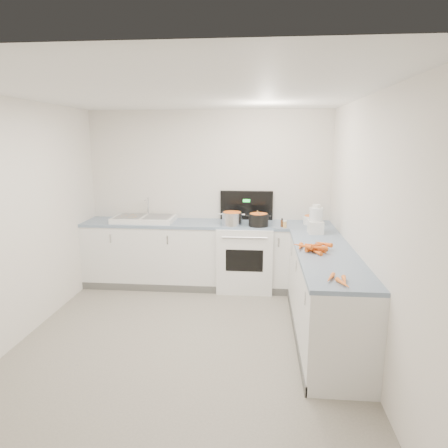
# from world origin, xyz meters

# --- Properties ---
(floor) EXTENTS (3.50, 4.00, 0.00)m
(floor) POSITION_xyz_m (0.00, 0.00, 0.00)
(floor) COLOR gray
(floor) RESTS_ON ground
(ceiling) EXTENTS (3.50, 4.00, 0.00)m
(ceiling) POSITION_xyz_m (0.00, 0.00, 2.50)
(ceiling) COLOR silver
(ceiling) RESTS_ON ground
(wall_back) EXTENTS (3.50, 0.00, 2.50)m
(wall_back) POSITION_xyz_m (0.00, 2.00, 1.25)
(wall_back) COLOR silver
(wall_back) RESTS_ON ground
(wall_front) EXTENTS (3.50, 0.00, 2.50)m
(wall_front) POSITION_xyz_m (0.00, -2.00, 1.25)
(wall_front) COLOR silver
(wall_front) RESTS_ON ground
(wall_left) EXTENTS (0.00, 4.00, 2.50)m
(wall_left) POSITION_xyz_m (-1.75, 0.00, 1.25)
(wall_left) COLOR silver
(wall_left) RESTS_ON ground
(wall_right) EXTENTS (0.00, 4.00, 2.50)m
(wall_right) POSITION_xyz_m (1.75, 0.00, 1.25)
(wall_right) COLOR silver
(wall_right) RESTS_ON ground
(counter_back) EXTENTS (3.50, 0.62, 0.94)m
(counter_back) POSITION_xyz_m (0.00, 1.70, 0.47)
(counter_back) COLOR white
(counter_back) RESTS_ON ground
(counter_right) EXTENTS (0.62, 2.20, 0.94)m
(counter_right) POSITION_xyz_m (1.45, 0.30, 0.47)
(counter_right) COLOR white
(counter_right) RESTS_ON ground
(stove) EXTENTS (0.76, 0.65, 1.36)m
(stove) POSITION_xyz_m (0.55, 1.69, 0.47)
(stove) COLOR white
(stove) RESTS_ON ground
(sink) EXTENTS (0.86, 0.52, 0.31)m
(sink) POSITION_xyz_m (-0.90, 1.70, 0.98)
(sink) COLOR white
(sink) RESTS_ON counter_back
(steel_pot) EXTENTS (0.28, 0.28, 0.20)m
(steel_pot) POSITION_xyz_m (0.37, 1.55, 1.02)
(steel_pot) COLOR silver
(steel_pot) RESTS_ON stove
(black_pot) EXTENTS (0.35, 0.35, 0.19)m
(black_pot) POSITION_xyz_m (0.73, 1.53, 1.01)
(black_pot) COLOR black
(black_pot) RESTS_ON stove
(wooden_spoon) EXTENTS (0.05, 0.34, 0.01)m
(wooden_spoon) POSITION_xyz_m (0.73, 1.53, 1.12)
(wooden_spoon) COLOR #AD7A47
(wooden_spoon) RESTS_ON black_pot
(mixing_bowl) EXTENTS (0.32, 0.32, 0.12)m
(mixing_bowl) POSITION_xyz_m (1.47, 1.71, 1.00)
(mixing_bowl) COLOR white
(mixing_bowl) RESTS_ON counter_back
(extract_bottle) EXTENTS (0.04, 0.04, 0.09)m
(extract_bottle) POSITION_xyz_m (1.04, 1.50, 0.99)
(extract_bottle) COLOR #593319
(extract_bottle) RESTS_ON counter_back
(spice_jar) EXTENTS (0.05, 0.05, 0.08)m
(spice_jar) POSITION_xyz_m (1.08, 1.45, 0.98)
(spice_jar) COLOR #E5B266
(spice_jar) RESTS_ON counter_back
(food_processor) EXTENTS (0.18, 0.22, 0.36)m
(food_processor) POSITION_xyz_m (1.44, 1.17, 1.10)
(food_processor) COLOR white
(food_processor) RESTS_ON counter_right
(carrot_pile) EXTENTS (0.42, 0.36, 0.09)m
(carrot_pile) POSITION_xyz_m (1.33, 0.33, 0.98)
(carrot_pile) COLOR orange
(carrot_pile) RESTS_ON counter_right
(peeled_carrots) EXTENTS (0.19, 0.31, 0.04)m
(peeled_carrots) POSITION_xyz_m (1.40, -0.60, 0.96)
(peeled_carrots) COLOR orange
(peeled_carrots) RESTS_ON counter_right
(peelings) EXTENTS (0.23, 0.25, 0.01)m
(peelings) POSITION_xyz_m (-1.09, 1.68, 1.02)
(peelings) COLOR tan
(peelings) RESTS_ON sink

